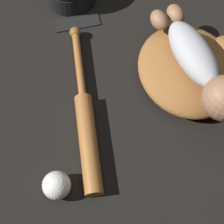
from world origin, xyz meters
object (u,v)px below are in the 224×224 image
Objects in this scene: baseball_bat at (86,125)px; baseball_glove at (195,68)px; baseball at (57,185)px; baby_figure at (204,69)px.

baseball_glove is at bearing 103.22° from baseball_bat.
baseball_bat is at bearing 142.07° from baseball.
baseball_glove is 0.88× the size of baby_figure.
baseball is (0.22, -0.45, -0.00)m from baseball_glove.
baseball_glove is 0.50m from baseball.
baseball_bat is at bearing -76.78° from baseball_glove.
baby_figure is 0.48m from baseball.
baby_figure is at bearing 110.65° from baseball.
baseball_glove is 0.35m from baseball_bat.
baseball_bat is at bearing -86.11° from baby_figure.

